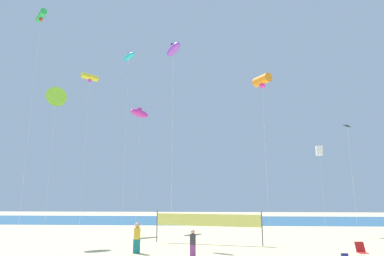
% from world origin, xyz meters
% --- Properties ---
extents(ocean_band, '(120.00, 20.00, 0.01)m').
position_xyz_m(ocean_band, '(0.00, 34.12, 0.00)').
color(ocean_band, '#28608C').
rests_on(ocean_band, ground).
extents(beachgoer_mustard_shirt, '(0.43, 0.43, 1.86)m').
position_xyz_m(beachgoer_mustard_shirt, '(-3.47, 4.31, 0.99)').
color(beachgoer_mustard_shirt, '#19727A').
rests_on(beachgoer_mustard_shirt, ground).
extents(beachgoer_charcoal_shirt, '(0.36, 0.36, 1.55)m').
position_xyz_m(beachgoer_charcoal_shirt, '(0.13, 3.24, 0.83)').
color(beachgoer_charcoal_shirt, '#7A3872').
rests_on(beachgoer_charcoal_shirt, ground).
extents(folding_beach_chair, '(0.52, 0.65, 0.89)m').
position_xyz_m(folding_beach_chair, '(9.92, 3.41, 0.47)').
color(folding_beach_chair, red).
rests_on(folding_beach_chair, ground).
extents(volleyball_net, '(8.09, 1.88, 2.40)m').
position_xyz_m(volleyball_net, '(0.93, 8.73, 1.64)').
color(volleyball_net, '#4C4C51').
rests_on(volleyball_net, ground).
extents(beach_handbag, '(0.37, 0.18, 0.29)m').
position_xyz_m(beach_handbag, '(8.87, 3.21, 0.15)').
color(beach_handbag, navy).
rests_on(beach_handbag, ground).
extents(kite_green_tube, '(1.61, 1.73, 19.22)m').
position_xyz_m(kite_green_tube, '(-13.39, 7.76, 18.89)').
color(kite_green_tube, silver).
rests_on(kite_green_tube, ground).
extents(kite_white_box, '(0.69, 0.69, 8.48)m').
position_xyz_m(kite_white_box, '(12.14, 15.85, 7.99)').
color(kite_white_box, silver).
rests_on(kite_white_box, ground).
extents(kite_magenta_inflatable, '(2.34, 2.54, 13.82)m').
position_xyz_m(kite_magenta_inflatable, '(-7.08, 19.55, 13.13)').
color(kite_magenta_inflatable, silver).
rests_on(kite_magenta_inflatable, ground).
extents(kite_cyan_inflatable, '(1.56, 1.22, 16.72)m').
position_xyz_m(kite_cyan_inflatable, '(-6.24, 10.69, 16.23)').
color(kite_cyan_inflatable, silver).
rests_on(kite_cyan_inflatable, ground).
extents(kite_black_diamond, '(0.66, 0.66, 8.83)m').
position_xyz_m(kite_black_diamond, '(11.46, 7.18, 8.50)').
color(kite_black_diamond, silver).
rests_on(kite_black_diamond, ground).
extents(kite_lime_delta, '(1.58, 1.34, 13.07)m').
position_xyz_m(kite_lime_delta, '(-12.42, 9.81, 12.16)').
color(kite_lime_delta, silver).
rests_on(kite_lime_delta, ground).
extents(kite_yellow_tube, '(1.85, 1.92, 17.85)m').
position_xyz_m(kite_yellow_tube, '(-13.10, 18.77, 17.46)').
color(kite_yellow_tube, silver).
rests_on(kite_yellow_tube, ground).
extents(kite_violet_inflatable, '(1.34, 1.65, 13.27)m').
position_xyz_m(kite_violet_inflatable, '(-1.08, 2.42, 12.82)').
color(kite_violet_inflatable, silver).
rests_on(kite_violet_inflatable, ground).
extents(kite_orange_tube, '(1.37, 1.57, 12.38)m').
position_xyz_m(kite_orange_tube, '(5.17, 6.19, 11.97)').
color(kite_orange_tube, silver).
rests_on(kite_orange_tube, ground).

